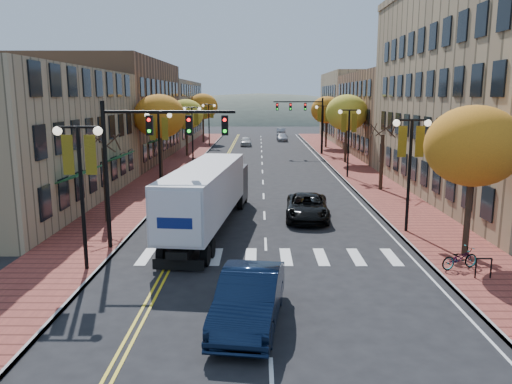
{
  "coord_description": "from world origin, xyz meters",
  "views": [
    {
      "loc": [
        -0.33,
        -19.72,
        7.21
      ],
      "look_at": [
        -0.49,
        6.22,
        2.2
      ],
      "focal_mm": 35.0,
      "sensor_mm": 36.0,
      "label": 1
    }
  ],
  "objects_px": {
    "black_suv": "(307,207)",
    "bicycle": "(460,258)",
    "semi_truck": "(210,191)",
    "navy_sedan": "(249,298)"
  },
  "relations": [
    {
      "from": "semi_truck",
      "to": "black_suv",
      "type": "bearing_deg",
      "value": 29.06
    },
    {
      "from": "semi_truck",
      "to": "black_suv",
      "type": "xyz_separation_m",
      "value": [
        5.52,
        2.37,
        -1.39
      ]
    },
    {
      "from": "bicycle",
      "to": "black_suv",
      "type": "bearing_deg",
      "value": 11.81
    },
    {
      "from": "black_suv",
      "to": "navy_sedan",
      "type": "bearing_deg",
      "value": -98.69
    },
    {
      "from": "navy_sedan",
      "to": "bicycle",
      "type": "bearing_deg",
      "value": 36.45
    },
    {
      "from": "semi_truck",
      "to": "navy_sedan",
      "type": "distance_m",
      "value": 11.82
    },
    {
      "from": "navy_sedan",
      "to": "bicycle",
      "type": "xyz_separation_m",
      "value": [
        8.63,
        4.82,
        -0.27
      ]
    },
    {
      "from": "black_suv",
      "to": "bicycle",
      "type": "bearing_deg",
      "value": -54.76
    },
    {
      "from": "navy_sedan",
      "to": "bicycle",
      "type": "distance_m",
      "value": 9.89
    },
    {
      "from": "navy_sedan",
      "to": "black_suv",
      "type": "distance_m",
      "value": 14.24
    }
  ]
}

